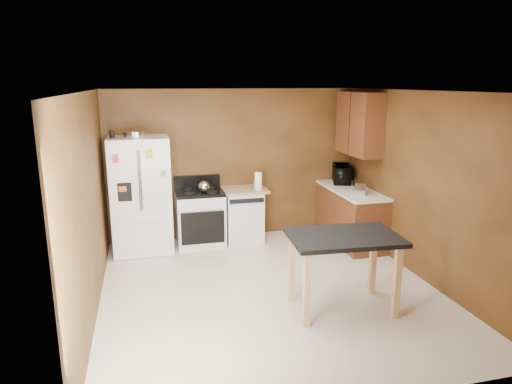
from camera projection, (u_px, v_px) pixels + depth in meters
name	position (u px, v px, depth m)	size (l,w,h in m)	color
floor	(269.00, 289.00, 5.88)	(4.50, 4.50, 0.00)	white
ceiling	(271.00, 91.00, 5.29)	(4.50, 4.50, 0.00)	white
wall_back	(234.00, 164.00, 7.71)	(4.20, 4.20, 0.00)	brown
wall_front	(350.00, 265.00, 3.46)	(4.20, 4.20, 0.00)	brown
wall_left	(89.00, 207.00, 5.09)	(4.50, 4.50, 0.00)	brown
wall_right	(422.00, 186.00, 6.08)	(4.50, 4.50, 0.00)	brown
roasting_pan	(135.00, 134.00, 6.82)	(0.36, 0.36, 0.09)	silver
pen_cup	(112.00, 134.00, 6.69)	(0.07, 0.07, 0.11)	black
kettle	(204.00, 187.00, 7.21)	(0.18, 0.18, 0.18)	silver
paper_towel	(258.00, 181.00, 7.43)	(0.12, 0.12, 0.28)	white
green_canister	(256.00, 184.00, 7.61)	(0.10, 0.10, 0.11)	#43B05C
toaster	(359.00, 188.00, 7.11)	(0.17, 0.27, 0.20)	silver
microwave	(341.00, 174.00, 7.89)	(0.52, 0.35, 0.29)	black
refrigerator	(141.00, 195.00, 7.06)	(0.90, 0.80, 1.80)	white
gas_range	(200.00, 217.00, 7.43)	(0.76, 0.68, 1.10)	white
dishwasher	(243.00, 214.00, 7.63)	(0.78, 0.63, 0.89)	white
right_cabinets	(353.00, 188.00, 7.49)	(0.63, 1.58, 2.45)	brown
island	(344.00, 247.00, 5.22)	(1.30, 0.91, 0.91)	black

